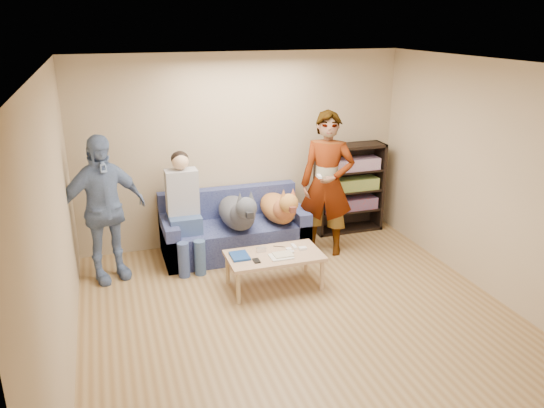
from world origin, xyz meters
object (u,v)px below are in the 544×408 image
object	(u,v)px
person_standing_left	(103,209)
bookshelf	(349,186)
person_standing_right	(327,184)
dog_tan	(279,208)
person_seated	(184,205)
sofa	(234,232)
camera_silver	(261,249)
notebook_blue	(240,256)
coffee_table	(274,258)
dog_gray	(238,212)

from	to	relation	value
person_standing_left	bookshelf	size ratio (longest dim) A/B	1.37
person_standing_right	dog_tan	xyz separation A→B (m)	(-0.60, 0.18, -0.32)
person_seated	sofa	bearing A→B (deg)	10.77
sofa	bookshelf	size ratio (longest dim) A/B	1.46
camera_silver	person_standing_right	bearing A→B (deg)	30.05
sofa	person_standing_left	bearing A→B (deg)	-169.66
notebook_blue	bookshelf	size ratio (longest dim) A/B	0.20
person_standing_left	camera_silver	world-z (taller)	person_standing_left
notebook_blue	coffee_table	distance (m)	0.41
notebook_blue	sofa	distance (m)	1.11
dog_gray	bookshelf	size ratio (longest dim) A/B	0.97
person_standing_left	sofa	xyz separation A→B (m)	(1.64, 0.30, -0.61)
person_standing_left	person_seated	size ratio (longest dim) A/B	1.21
notebook_blue	camera_silver	distance (m)	0.29
sofa	coffee_table	xyz separation A→B (m)	(0.20, -1.14, 0.09)
sofa	dog_gray	distance (m)	0.45
sofa	dog_tan	distance (m)	0.71
person_standing_left	person_seated	world-z (taller)	person_standing_left
person_seated	camera_silver	bearing A→B (deg)	-50.04
person_standing_left	coffee_table	world-z (taller)	person_standing_left
person_standing_left	bookshelf	distance (m)	3.49
person_standing_right	notebook_blue	xyz separation A→B (m)	(-1.37, -0.70, -0.52)
person_standing_left	camera_silver	size ratio (longest dim) A/B	16.17
bookshelf	notebook_blue	bearing A→B (deg)	-146.60
person_seated	bookshelf	distance (m)	2.49
sofa	dog_gray	bearing A→B (deg)	-88.91
notebook_blue	dog_gray	bearing A→B (deg)	76.13
person_standing_left	dog_tan	bearing A→B (deg)	-17.02
person_standing_left	coffee_table	bearing A→B (deg)	-43.90
person_standing_right	camera_silver	xyz separation A→B (m)	(-1.09, -0.63, -0.51)
person_standing_left	sofa	world-z (taller)	person_standing_left
person_standing_right	notebook_blue	distance (m)	1.63
notebook_blue	sofa	world-z (taller)	sofa
dog_gray	notebook_blue	bearing A→B (deg)	-103.87
person_standing_right	person_standing_left	xyz separation A→B (m)	(-2.81, 0.08, -0.06)
sofa	bookshelf	world-z (taller)	bookshelf
person_standing_right	dog_tan	world-z (taller)	person_standing_right
camera_silver	dog_tan	xyz separation A→B (m)	(0.50, 0.81, 0.19)
dog_gray	person_standing_left	bearing A→B (deg)	-178.39
notebook_blue	camera_silver	world-z (taller)	camera_silver
coffee_table	person_standing_left	bearing A→B (deg)	155.52
person_seated	bookshelf	bearing A→B (deg)	8.32
person_seated	bookshelf	world-z (taller)	person_seated
person_standing_right	dog_tan	bearing A→B (deg)	-164.96
camera_silver	bookshelf	distance (m)	2.14
person_standing_right	dog_gray	xyz separation A→B (m)	(-1.17, 0.13, -0.31)
person_standing_right	coffee_table	size ratio (longest dim) A/B	1.73
sofa	dog_tan	world-z (taller)	dog_tan
camera_silver	person_seated	bearing A→B (deg)	129.96
dog_gray	bookshelf	distance (m)	1.86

